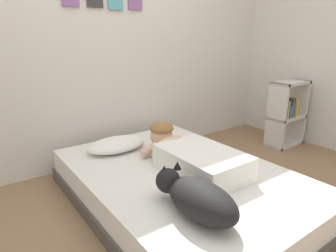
{
  "coord_description": "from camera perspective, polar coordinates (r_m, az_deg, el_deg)",
  "views": [
    {
      "loc": [
        -1.22,
        -1.2,
        1.22
      ],
      "look_at": [
        0.12,
        0.64,
        0.53
      ],
      "focal_mm": 31.25,
      "sensor_mm": 36.0,
      "label": 1
    }
  ],
  "objects": [
    {
      "name": "ground_plane",
      "position": [
        2.1,
        8.07,
        -18.82
      ],
      "size": [
        12.47,
        12.47,
        0.0
      ],
      "primitive_type": "plane",
      "color": "#8C6B4C"
    },
    {
      "name": "bed",
      "position": [
        2.26,
        2.41,
        -11.79
      ],
      "size": [
        1.36,
        1.97,
        0.28
      ],
      "color": "#4C4742",
      "rests_on": "ground"
    },
    {
      "name": "back_wall",
      "position": [
        2.97,
        -12.32,
        17.09
      ],
      "size": [
        4.24,
        0.12,
        2.5
      ],
      "color": "silver",
      "rests_on": "ground"
    },
    {
      "name": "bookshelf",
      "position": [
        3.63,
        22.07,
        2.38
      ],
      "size": [
        0.45,
        0.24,
        0.75
      ],
      "color": "silver",
      "rests_on": "ground"
    },
    {
      "name": "pillow",
      "position": [
        2.57,
        -9.98,
        -3.57
      ],
      "size": [
        0.52,
        0.32,
        0.11
      ],
      "primitive_type": "ellipsoid",
      "color": "white",
      "rests_on": "bed"
    },
    {
      "name": "dog",
      "position": [
        1.65,
        5.69,
        -13.72
      ],
      "size": [
        0.26,
        0.57,
        0.21
      ],
      "color": "black",
      "rests_on": "bed"
    },
    {
      "name": "coffee_cup",
      "position": [
        2.55,
        0.52,
        -3.85
      ],
      "size": [
        0.12,
        0.09,
        0.07
      ],
      "color": "teal",
      "rests_on": "bed"
    },
    {
      "name": "person_lying",
      "position": [
        2.2,
        4.17,
        -5.53
      ],
      "size": [
        0.43,
        0.92,
        0.27
      ],
      "color": "white",
      "rests_on": "bed"
    },
    {
      "name": "cell_phone",
      "position": [
        2.01,
        9.9,
        -11.15
      ],
      "size": [
        0.07,
        0.14,
        0.01
      ],
      "primitive_type": "cube",
      "color": "black",
      "rests_on": "bed"
    }
  ]
}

